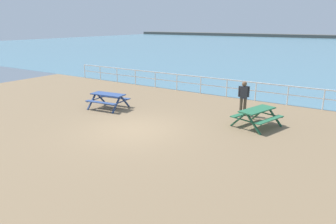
# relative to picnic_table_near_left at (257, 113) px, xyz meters

# --- Properties ---
(ground_plane) EXTENTS (30.00, 24.00, 0.20)m
(ground_plane) POSITION_rel_picnic_table_near_left_xyz_m (-4.17, -3.25, -0.68)
(ground_plane) COLOR #846B4C
(sea_band) EXTENTS (142.00, 90.00, 0.01)m
(sea_band) POSITION_rel_picnic_table_near_left_xyz_m (-4.17, 49.50, -0.58)
(sea_band) COLOR teal
(sea_band) RESTS_ON ground
(seaward_railing) EXTENTS (23.07, 0.07, 1.08)m
(seaward_railing) POSITION_rel_picnic_table_near_left_xyz_m (-4.17, 4.50, 0.16)
(seaward_railing) COLOR white
(seaward_railing) RESTS_ON ground
(picnic_table_near_left) EXTENTS (1.95, 2.15, 0.80)m
(picnic_table_near_left) POSITION_rel_picnic_table_near_left_xyz_m (0.00, 0.00, 0.00)
(picnic_table_near_left) COLOR #286B47
(picnic_table_near_left) RESTS_ON ground
(picnic_table_mid_centre) EXTENTS (1.97, 1.73, 0.80)m
(picnic_table_mid_centre) POSITION_rel_picnic_table_near_left_xyz_m (-7.44, -1.34, 0.00)
(picnic_table_mid_centre) COLOR #334C84
(picnic_table_mid_centre) RESTS_ON ground
(visitor) EXTENTS (0.50, 0.33, 1.66)m
(visitor) POSITION_rel_picnic_table_near_left_xyz_m (-1.10, 1.31, 0.36)
(visitor) COLOR #4C4233
(visitor) RESTS_ON ground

